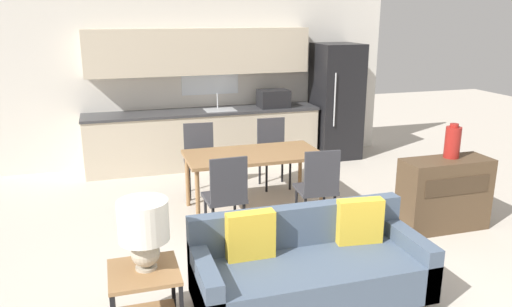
{
  "coord_description": "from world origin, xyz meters",
  "views": [
    {
      "loc": [
        -1.45,
        -3.33,
        2.38
      ],
      "look_at": [
        0.02,
        1.5,
        0.95
      ],
      "focal_mm": 35.0,
      "sensor_mm": 36.0,
      "label": 1
    }
  ],
  "objects_px": {
    "dining_table": "(253,158)",
    "credenza": "(444,194)",
    "side_table": "(145,291)",
    "vase": "(453,142)",
    "dining_chair_near_right": "(318,185)",
    "table_lamp": "(144,227)",
    "refrigerator": "(336,101)",
    "dining_chair_far_left": "(200,156)",
    "dining_chair_near_left": "(226,194)",
    "couch": "(308,267)",
    "dining_chair_far_right": "(273,150)"
  },
  "relations": [
    {
      "from": "dining_chair_near_left",
      "to": "refrigerator",
      "type": "bearing_deg",
      "value": -135.97
    },
    {
      "from": "credenza",
      "to": "side_table",
      "type": "bearing_deg",
      "value": -163.19
    },
    {
      "from": "table_lamp",
      "to": "dining_chair_near_right",
      "type": "relative_size",
      "value": 0.56
    },
    {
      "from": "vase",
      "to": "dining_chair_far_left",
      "type": "relative_size",
      "value": 0.41
    },
    {
      "from": "dining_chair_near_right",
      "to": "dining_chair_far_right",
      "type": "bearing_deg",
      "value": -85.56
    },
    {
      "from": "couch",
      "to": "credenza",
      "type": "distance_m",
      "value": 2.27
    },
    {
      "from": "refrigerator",
      "to": "credenza",
      "type": "relative_size",
      "value": 1.88
    },
    {
      "from": "dining_table",
      "to": "vase",
      "type": "relative_size",
      "value": 4.25
    },
    {
      "from": "dining_table",
      "to": "vase",
      "type": "bearing_deg",
      "value": -29.33
    },
    {
      "from": "vase",
      "to": "dining_chair_far_right",
      "type": "xyz_separation_m",
      "value": [
        -1.45,
        1.9,
        -0.47
      ]
    },
    {
      "from": "vase",
      "to": "dining_chair_far_right",
      "type": "distance_m",
      "value": 2.44
    },
    {
      "from": "credenza",
      "to": "dining_chair_near_left",
      "type": "height_order",
      "value": "dining_chair_near_left"
    },
    {
      "from": "side_table",
      "to": "dining_chair_far_right",
      "type": "distance_m",
      "value": 3.61
    },
    {
      "from": "refrigerator",
      "to": "dining_table",
      "type": "xyz_separation_m",
      "value": [
        -2.02,
        -1.94,
        -0.28
      ]
    },
    {
      "from": "dining_chair_far_left",
      "to": "table_lamp",
      "type": "bearing_deg",
      "value": -103.41
    },
    {
      "from": "couch",
      "to": "side_table",
      "type": "bearing_deg",
      "value": -177.64
    },
    {
      "from": "dining_table",
      "to": "credenza",
      "type": "relative_size",
      "value": 1.63
    },
    {
      "from": "credenza",
      "to": "vase",
      "type": "distance_m",
      "value": 0.6
    },
    {
      "from": "credenza",
      "to": "dining_chair_near_left",
      "type": "relative_size",
      "value": 1.06
    },
    {
      "from": "vase",
      "to": "dining_chair_near_right",
      "type": "height_order",
      "value": "vase"
    },
    {
      "from": "side_table",
      "to": "dining_chair_far_left",
      "type": "xyz_separation_m",
      "value": [
        0.98,
        2.95,
        0.16
      ]
    },
    {
      "from": "dining_table",
      "to": "side_table",
      "type": "xyz_separation_m",
      "value": [
        -1.5,
        -2.19,
        -0.3
      ]
    },
    {
      "from": "table_lamp",
      "to": "dining_chair_far_left",
      "type": "relative_size",
      "value": 0.56
    },
    {
      "from": "dining_table",
      "to": "dining_chair_far_left",
      "type": "xyz_separation_m",
      "value": [
        -0.52,
        0.76,
        -0.14
      ]
    },
    {
      "from": "side_table",
      "to": "credenza",
      "type": "height_order",
      "value": "credenza"
    },
    {
      "from": "couch",
      "to": "credenza",
      "type": "xyz_separation_m",
      "value": [
        2.05,
        0.97,
        0.08
      ]
    },
    {
      "from": "dining_table",
      "to": "credenza",
      "type": "height_order",
      "value": "credenza"
    },
    {
      "from": "dining_chair_far_left",
      "to": "dining_chair_near_right",
      "type": "xyz_separation_m",
      "value": [
        1.04,
        -1.54,
        0.0
      ]
    },
    {
      "from": "refrigerator",
      "to": "credenza",
      "type": "height_order",
      "value": "refrigerator"
    },
    {
      "from": "table_lamp",
      "to": "refrigerator",
      "type": "bearing_deg",
      "value": 49.51
    },
    {
      "from": "dining_table",
      "to": "dining_chair_far_left",
      "type": "relative_size",
      "value": 1.73
    },
    {
      "from": "credenza",
      "to": "dining_chair_far_left",
      "type": "distance_m",
      "value": 3.09
    },
    {
      "from": "vase",
      "to": "dining_chair_near_right",
      "type": "relative_size",
      "value": 0.41
    },
    {
      "from": "dining_chair_near_left",
      "to": "dining_chair_far_right",
      "type": "bearing_deg",
      "value": -126.85
    },
    {
      "from": "dining_chair_far_left",
      "to": "dining_table",
      "type": "bearing_deg",
      "value": -51.09
    },
    {
      "from": "couch",
      "to": "dining_chair_far_right",
      "type": "distance_m",
      "value": 3.01
    },
    {
      "from": "refrigerator",
      "to": "vase",
      "type": "xyz_separation_m",
      "value": [
        -0.05,
        -3.05,
        0.05
      ]
    },
    {
      "from": "dining_chair_far_left",
      "to": "vase",
      "type": "bearing_deg",
      "value": -32.23
    },
    {
      "from": "refrigerator",
      "to": "couch",
      "type": "distance_m",
      "value": 4.66
    },
    {
      "from": "dining_table",
      "to": "couch",
      "type": "xyz_separation_m",
      "value": [
        -0.16,
        -2.13,
        -0.34
      ]
    },
    {
      "from": "dining_chair_far_right",
      "to": "dining_chair_near_left",
      "type": "height_order",
      "value": "same"
    },
    {
      "from": "refrigerator",
      "to": "vase",
      "type": "height_order",
      "value": "refrigerator"
    },
    {
      "from": "credenza",
      "to": "dining_chair_near_right",
      "type": "xyz_separation_m",
      "value": [
        -1.38,
        0.38,
        0.12
      ]
    },
    {
      "from": "refrigerator",
      "to": "couch",
      "type": "bearing_deg",
      "value": -118.19
    },
    {
      "from": "refrigerator",
      "to": "dining_chair_near_left",
      "type": "distance_m",
      "value": 3.72
    },
    {
      "from": "dining_chair_near_left",
      "to": "dining_chair_near_right",
      "type": "height_order",
      "value": "same"
    },
    {
      "from": "dining_table",
      "to": "dining_chair_far_left",
      "type": "bearing_deg",
      "value": 124.23
    },
    {
      "from": "side_table",
      "to": "vase",
      "type": "distance_m",
      "value": 3.69
    },
    {
      "from": "side_table",
      "to": "credenza",
      "type": "distance_m",
      "value": 3.55
    },
    {
      "from": "dining_chair_near_left",
      "to": "credenza",
      "type": "bearing_deg",
      "value": 167.67
    }
  ]
}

